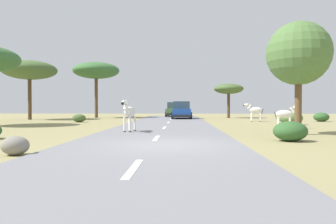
{
  "coord_description": "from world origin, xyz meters",
  "views": [
    {
      "loc": [
        0.52,
        -10.25,
        1.3
      ],
      "look_at": [
        -0.37,
        11.8,
        0.89
      ],
      "focal_mm": 33.72,
      "sensor_mm": 36.0,
      "label": 1
    }
  ],
  "objects_px": {
    "car_1": "(181,111)",
    "bush_1": "(321,117)",
    "bush_2": "(79,118)",
    "rock_1": "(15,146)",
    "bush_0": "(290,131)",
    "zebra_1": "(255,110)",
    "tree_2": "(229,89)",
    "bush_4": "(291,118)",
    "car_0": "(175,110)",
    "tree_5": "(299,54)",
    "zebra_2": "(286,114)",
    "tree_1": "(96,71)",
    "tree_0": "(29,70)",
    "zebra_0": "(129,112)"
  },
  "relations": [
    {
      "from": "tree_5",
      "to": "bush_0",
      "type": "relative_size",
      "value": 4.13
    },
    {
      "from": "car_1",
      "to": "bush_1",
      "type": "xyz_separation_m",
      "value": [
        11.86,
        -5.08,
        -0.46
      ]
    },
    {
      "from": "car_1",
      "to": "bush_4",
      "type": "bearing_deg",
      "value": 126.5
    },
    {
      "from": "car_0",
      "to": "tree_0",
      "type": "xyz_separation_m",
      "value": [
        -13.9,
        -8.41,
        3.92
      ]
    },
    {
      "from": "tree_5",
      "to": "zebra_0",
      "type": "bearing_deg",
      "value": 174.06
    },
    {
      "from": "zebra_0",
      "to": "tree_2",
      "type": "xyz_separation_m",
      "value": [
        7.82,
        19.57,
        2.18
      ]
    },
    {
      "from": "tree_1",
      "to": "bush_4",
      "type": "distance_m",
      "value": 21.72
    },
    {
      "from": "rock_1",
      "to": "bush_4",
      "type": "bearing_deg",
      "value": 49.56
    },
    {
      "from": "zebra_2",
      "to": "rock_1",
      "type": "xyz_separation_m",
      "value": [
        -10.5,
        -10.46,
        -0.57
      ]
    },
    {
      "from": "bush_2",
      "to": "car_1",
      "type": "bearing_deg",
      "value": 39.78
    },
    {
      "from": "zebra_0",
      "to": "zebra_1",
      "type": "relative_size",
      "value": 0.99
    },
    {
      "from": "car_1",
      "to": "tree_2",
      "type": "height_order",
      "value": "tree_2"
    },
    {
      "from": "car_1",
      "to": "zebra_2",
      "type": "bearing_deg",
      "value": 112.92
    },
    {
      "from": "car_1",
      "to": "tree_1",
      "type": "distance_m",
      "value": 10.76
    },
    {
      "from": "zebra_1",
      "to": "tree_2",
      "type": "relative_size",
      "value": 0.45
    },
    {
      "from": "bush_0",
      "to": "zebra_0",
      "type": "bearing_deg",
      "value": 151.6
    },
    {
      "from": "zebra_2",
      "to": "tree_5",
      "type": "height_order",
      "value": "tree_5"
    },
    {
      "from": "zebra_1",
      "to": "bush_2",
      "type": "relative_size",
      "value": 1.54
    },
    {
      "from": "zebra_0",
      "to": "bush_2",
      "type": "xyz_separation_m",
      "value": [
        -5.74,
        9.95,
        -0.67
      ]
    },
    {
      "from": "tree_2",
      "to": "tree_5",
      "type": "height_order",
      "value": "tree_5"
    },
    {
      "from": "bush_1",
      "to": "bush_2",
      "type": "relative_size",
      "value": 1.17
    },
    {
      "from": "car_0",
      "to": "bush_0",
      "type": "height_order",
      "value": "car_0"
    },
    {
      "from": "tree_2",
      "to": "bush_4",
      "type": "distance_m",
      "value": 13.14
    },
    {
      "from": "zebra_2",
      "to": "tree_1",
      "type": "xyz_separation_m",
      "value": [
        -15.54,
        16.21,
        4.41
      ]
    },
    {
      "from": "zebra_0",
      "to": "bush_0",
      "type": "distance_m",
      "value": 7.53
    },
    {
      "from": "tree_0",
      "to": "bush_2",
      "type": "bearing_deg",
      "value": -36.17
    },
    {
      "from": "tree_0",
      "to": "bush_2",
      "type": "distance_m",
      "value": 9.04
    },
    {
      "from": "bush_2",
      "to": "bush_4",
      "type": "bearing_deg",
      "value": -10.68
    },
    {
      "from": "tree_0",
      "to": "car_1",
      "type": "bearing_deg",
      "value": 8.92
    },
    {
      "from": "tree_5",
      "to": "rock_1",
      "type": "xyz_separation_m",
      "value": [
        -9.73,
        -6.42,
        -3.42
      ]
    },
    {
      "from": "tree_5",
      "to": "car_0",
      "type": "bearing_deg",
      "value": 104.31
    },
    {
      "from": "bush_2",
      "to": "rock_1",
      "type": "height_order",
      "value": "bush_2"
    },
    {
      "from": "zebra_2",
      "to": "tree_0",
      "type": "xyz_separation_m",
      "value": [
        -20.75,
        11.37,
        3.94
      ]
    },
    {
      "from": "tree_2",
      "to": "tree_5",
      "type": "relative_size",
      "value": 0.74
    },
    {
      "from": "tree_5",
      "to": "bush_1",
      "type": "distance_m",
      "value": 14.63
    },
    {
      "from": "zebra_1",
      "to": "car_1",
      "type": "xyz_separation_m",
      "value": [
        -6.23,
        5.24,
        -0.1
      ]
    },
    {
      "from": "bush_0",
      "to": "bush_1",
      "type": "xyz_separation_m",
      "value": [
        7.87,
        15.39,
        0.01
      ]
    },
    {
      "from": "tree_5",
      "to": "bush_1",
      "type": "relative_size",
      "value": 4.01
    },
    {
      "from": "bush_0",
      "to": "bush_2",
      "type": "bearing_deg",
      "value": 132.4
    },
    {
      "from": "tree_0",
      "to": "zebra_0",
      "type": "bearing_deg",
      "value": -50.35
    },
    {
      "from": "car_0",
      "to": "tree_0",
      "type": "relative_size",
      "value": 0.78
    },
    {
      "from": "zebra_2",
      "to": "bush_0",
      "type": "bearing_deg",
      "value": -9.18
    },
    {
      "from": "car_1",
      "to": "bush_0",
      "type": "bearing_deg",
      "value": 100.11
    },
    {
      "from": "zebra_2",
      "to": "bush_0",
      "type": "distance_m",
      "value": 7.11
    },
    {
      "from": "zebra_1",
      "to": "bush_2",
      "type": "distance_m",
      "value": 14.69
    },
    {
      "from": "zebra_1",
      "to": "car_0",
      "type": "bearing_deg",
      "value": 36.84
    },
    {
      "from": "car_1",
      "to": "bush_4",
      "type": "distance_m",
      "value": 12.55
    },
    {
      "from": "car_0",
      "to": "rock_1",
      "type": "distance_m",
      "value": 30.47
    },
    {
      "from": "car_0",
      "to": "bush_4",
      "type": "distance_m",
      "value": 18.15
    },
    {
      "from": "zebra_1",
      "to": "bush_2",
      "type": "bearing_deg",
      "value": 101.78
    }
  ]
}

